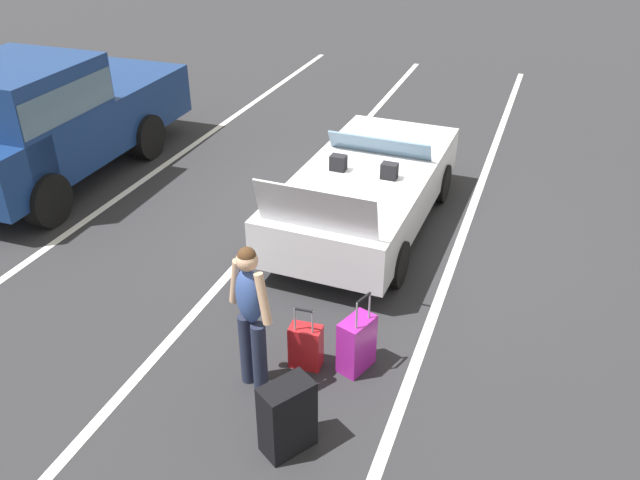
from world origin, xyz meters
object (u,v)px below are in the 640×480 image
parked_pickup_truck_near (46,118)px  suitcase_large_black (287,417)px  suitcase_small_carryon (306,346)px  convertible_car (371,185)px  suitcase_medium_bright (357,344)px  traveler_person (250,312)px

parked_pickup_truck_near → suitcase_large_black: bearing=54.8°
suitcase_large_black → parked_pickup_truck_near: parked_pickup_truck_near is taller
suitcase_small_carryon → parked_pickup_truck_near: parked_pickup_truck_near is taller
convertible_car → suitcase_medium_bright: size_ratio=4.42×
convertible_car → traveler_person: traveler_person is taller
convertible_car → suitcase_small_carryon: convertible_car is taller
suitcase_large_black → suitcase_small_carryon: suitcase_small_carryon is taller
convertible_car → suitcase_medium_bright: (-3.18, -0.79, -0.28)m
convertible_car → parked_pickup_truck_near: parked_pickup_truck_near is taller
suitcase_small_carryon → parked_pickup_truck_near: bearing=59.0°
traveler_person → parked_pickup_truck_near: 6.22m
suitcase_medium_bright → suitcase_large_black: bearing=97.2°
suitcase_medium_bright → suitcase_small_carryon: size_ratio=1.21×
suitcase_large_black → suitcase_medium_bright: 1.28m
traveler_person → suitcase_large_black: bearing=-110.2°
suitcase_large_black → suitcase_small_carryon: (1.10, 0.25, -0.11)m
suitcase_large_black → suitcase_small_carryon: bearing=-44.8°
convertible_car → suitcase_small_carryon: 3.37m
suitcase_large_black → suitcase_small_carryon: size_ratio=0.95×
suitcase_medium_bright → suitcase_small_carryon: (-0.16, 0.51, -0.06)m
suitcase_small_carryon → traveler_person: traveler_person is taller
traveler_person → convertible_car: bearing=23.3°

